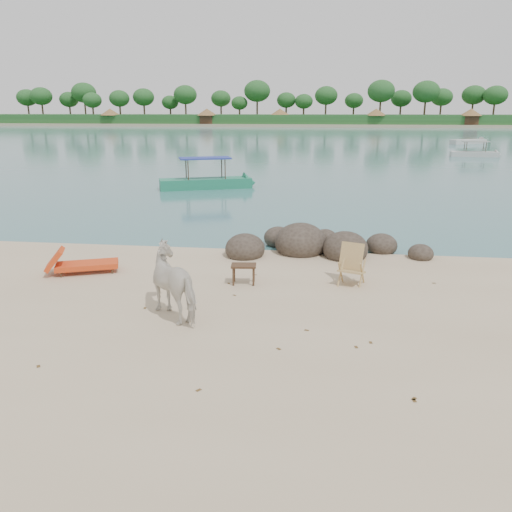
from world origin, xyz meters
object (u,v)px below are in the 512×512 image
Objects in this scene: side_table at (244,275)px; lounge_chair at (87,263)px; cow at (178,283)px; deck_chair at (352,267)px; boulders at (312,246)px; boat_near at (205,163)px.

lounge_chair reaches higher than side_table.
deck_chair is (3.90, 2.51, -0.26)m from cow.
cow is 2.54m from side_table.
boulders is 6.20× the size of deck_chair.
boulders reaches higher than side_table.
boat_near is (-6.45, 13.25, 1.22)m from boulders.
side_table is at bearing -95.01° from boat_near.
boulders is at bearing 56.75° from side_table.
cow reaches higher than boulders.
cow is (-2.84, -5.51, 0.54)m from boulders.
cow is 0.89× the size of lounge_chair.
side_table is at bearing -154.06° from deck_chair.
side_table is (1.12, 2.22, -0.52)m from cow.
boulders is 6.85m from lounge_chair.
cow reaches higher than lounge_chair.
cow is 1.79× the size of deck_chair.
cow is 4.29m from lounge_chair.
boat_near is at bearing 115.97° from boulders.
cow reaches higher than side_table.
deck_chair is (2.78, 0.30, 0.26)m from side_table.
lounge_chair is 7.27m from deck_chair.
lounge_chair is at bearing -85.79° from cow.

